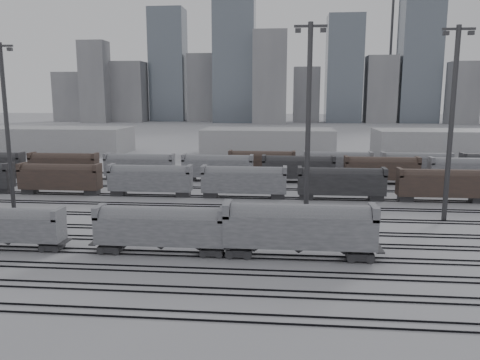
# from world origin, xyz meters

# --- Properties ---
(ground) EXTENTS (900.00, 900.00, 0.00)m
(ground) POSITION_xyz_m (0.00, 0.00, 0.00)
(ground) COLOR silver
(ground) RESTS_ON ground
(tracks) EXTENTS (220.00, 71.50, 0.16)m
(tracks) POSITION_xyz_m (0.00, 17.50, 0.08)
(tracks) COLOR black
(tracks) RESTS_ON ground
(hopper_car_a) EXTENTS (13.55, 2.69, 4.84)m
(hopper_car_a) POSITION_xyz_m (-17.31, 1.00, 2.99)
(hopper_car_a) COLOR black
(hopper_car_a) RESTS_ON ground
(hopper_car_b) EXTENTS (14.88, 2.96, 5.32)m
(hopper_car_b) POSITION_xyz_m (1.13, 1.00, 3.29)
(hopper_car_b) COLOR black
(hopper_car_b) RESTS_ON ground
(hopper_car_c) EXTENTS (16.75, 3.33, 5.99)m
(hopper_car_c) POSITION_xyz_m (16.77, 1.00, 3.70)
(hopper_car_c) COLOR black
(hopper_car_c) RESTS_ON ground
(light_mast_b) EXTENTS (4.14, 0.66, 25.87)m
(light_mast_b) POSITION_xyz_m (-28.22, 20.34, 13.72)
(light_mast_b) COLOR #38383B
(light_mast_b) RESTS_ON ground
(light_mast_c) EXTENTS (4.40, 0.70, 27.51)m
(light_mast_c) POSITION_xyz_m (18.22, 15.82, 14.59)
(light_mast_c) COLOR #38383B
(light_mast_c) RESTS_ON ground
(light_mast_d) EXTENTS (4.38, 0.70, 27.36)m
(light_mast_d) POSITION_xyz_m (38.33, 19.25, 14.51)
(light_mast_d) COLOR #38383B
(light_mast_d) RESTS_ON ground
(bg_string_near) EXTENTS (151.00, 3.00, 5.60)m
(bg_string_near) POSITION_xyz_m (8.00, 32.00, 2.80)
(bg_string_near) COLOR gray
(bg_string_near) RESTS_ON ground
(bg_string_mid) EXTENTS (151.00, 3.00, 5.60)m
(bg_string_mid) POSITION_xyz_m (18.00, 48.00, 2.80)
(bg_string_mid) COLOR black
(bg_string_mid) RESTS_ON ground
(bg_string_far) EXTENTS (66.00, 3.00, 5.60)m
(bg_string_far) POSITION_xyz_m (35.50, 56.00, 2.80)
(bg_string_far) COLOR #4A382F
(bg_string_far) RESTS_ON ground
(warehouse_left) EXTENTS (50.00, 18.00, 8.00)m
(warehouse_left) POSITION_xyz_m (-60.00, 95.00, 4.00)
(warehouse_left) COLOR #AFAFB1
(warehouse_left) RESTS_ON ground
(warehouse_mid) EXTENTS (40.00, 18.00, 8.00)m
(warehouse_mid) POSITION_xyz_m (10.00, 95.00, 4.00)
(warehouse_mid) COLOR #AFAFB1
(warehouse_mid) RESTS_ON ground
(warehouse_right) EXTENTS (35.00, 18.00, 8.00)m
(warehouse_right) POSITION_xyz_m (60.00, 95.00, 4.00)
(warehouse_right) COLOR #AFAFB1
(warehouse_right) RESTS_ON ground
(skyline) EXTENTS (316.00, 22.40, 95.00)m
(skyline) POSITION_xyz_m (10.84, 280.00, 34.73)
(skyline) COLOR #959598
(skyline) RESTS_ON ground
(crane_left) EXTENTS (42.00, 1.80, 100.00)m
(crane_left) POSITION_xyz_m (-28.74, 305.00, 57.39)
(crane_left) COLOR #38383B
(crane_left) RESTS_ON ground
(crane_right) EXTENTS (42.00, 1.80, 100.00)m
(crane_right) POSITION_xyz_m (91.26, 305.00, 57.39)
(crane_right) COLOR #38383B
(crane_right) RESTS_ON ground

